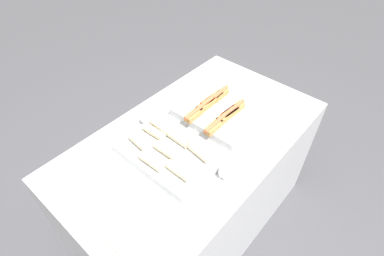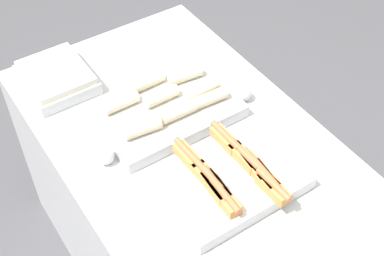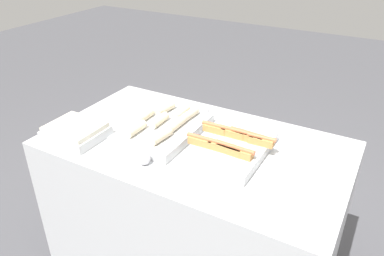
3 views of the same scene
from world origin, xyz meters
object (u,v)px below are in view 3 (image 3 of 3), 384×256
Objects in this scene: tray_side_front at (76,131)px; serving_spoon_far at (202,111)px; tray_wraps at (164,127)px; serving_spoon_near at (143,159)px; tray_hotdogs at (232,146)px.

serving_spoon_far is (0.45, 0.55, -0.01)m from tray_side_front.
tray_wraps is 0.30m from serving_spoon_near.
tray_hotdogs is 0.81m from tray_side_front.
tray_side_front is 0.71m from serving_spoon_far.
tray_side_front is (-0.37, -0.26, 0.00)m from tray_wraps.
tray_hotdogs is 1.79× the size of serving_spoon_near.
tray_wraps is at bearing -105.85° from serving_spoon_far.
tray_hotdogs is at bearing 41.82° from serving_spoon_near.
tray_wraps is 1.97× the size of serving_spoon_near.
serving_spoon_near is at bearing -76.08° from tray_wraps.
tray_hotdogs is at bearing -0.25° from tray_wraps.
tray_wraps is at bearing 35.21° from tray_side_front.
serving_spoon_far is at bearing 50.25° from tray_side_front.
tray_wraps reaches higher than serving_spoon_near.
serving_spoon_near is (0.07, -0.29, -0.01)m from tray_wraps.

